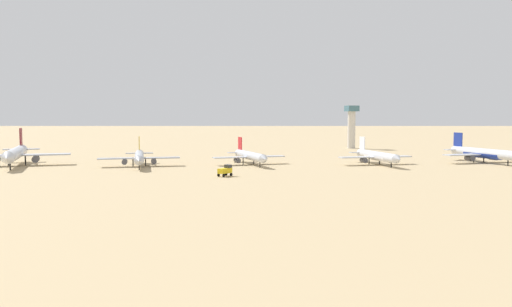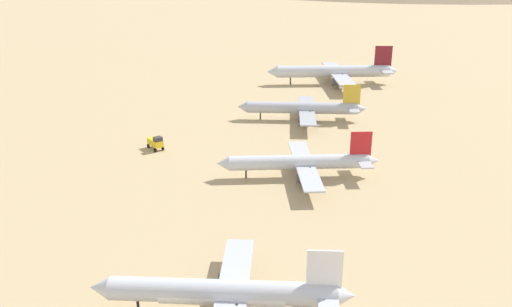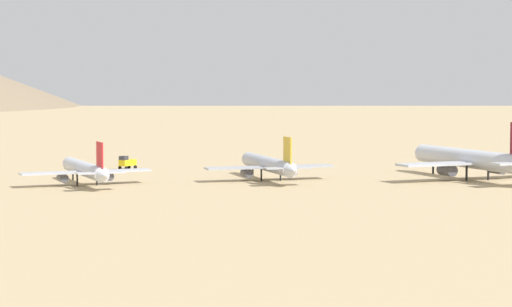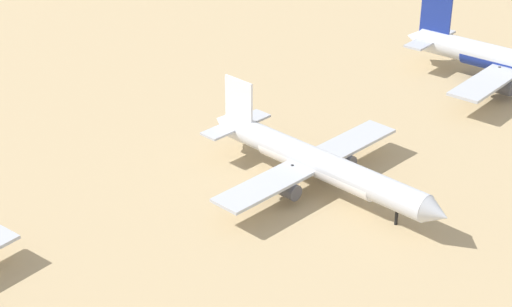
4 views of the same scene
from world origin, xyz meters
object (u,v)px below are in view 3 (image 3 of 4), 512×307
object	(u,v)px
parked_jet_0	(472,160)
parked_jet_2	(85,169)
service_truck	(127,162)
parked_jet_1	(269,165)

from	to	relation	value
parked_jet_0	parked_jet_2	size ratio (longest dim) A/B	1.36
parked_jet_2	parked_jet_0	bearing A→B (deg)	-101.18
parked_jet_0	service_truck	distance (m)	95.00
parked_jet_0	service_truck	world-z (taller)	parked_jet_0
parked_jet_0	service_truck	bearing A→B (deg)	53.38
parked_jet_0	parked_jet_1	distance (m)	51.19
parked_jet_1	parked_jet_2	size ratio (longest dim) A/B	1.05
parked_jet_0	parked_jet_2	xyz separation A→B (m)	(18.61, 94.17, -1.35)
parked_jet_0	parked_jet_2	distance (m)	96.00
parked_jet_2	service_truck	bearing A→B (deg)	-25.27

